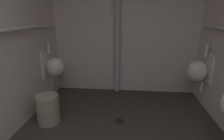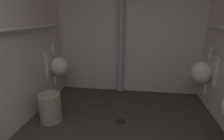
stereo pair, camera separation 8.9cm
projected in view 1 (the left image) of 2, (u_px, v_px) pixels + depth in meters
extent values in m
cube|color=silver|center=(125.00, 23.00, 3.26)|extent=(2.74, 0.06, 2.57)
ellipsoid|color=silver|center=(56.00, 67.00, 3.04)|extent=(0.30, 0.26, 0.34)
cube|color=silver|center=(46.00, 64.00, 3.04)|extent=(0.03, 0.30, 0.44)
cylinder|color=silver|center=(49.00, 49.00, 2.96)|extent=(0.06, 0.06, 0.16)
sphere|color=silver|center=(48.00, 44.00, 2.94)|extent=(0.06, 0.06, 0.06)
cylinder|color=beige|center=(51.00, 81.00, 3.12)|extent=(0.04, 0.04, 0.16)
ellipsoid|color=silver|center=(197.00, 71.00, 2.81)|extent=(0.30, 0.26, 0.34)
cube|color=silver|center=(208.00, 69.00, 2.78)|extent=(0.03, 0.30, 0.44)
cylinder|color=silver|center=(206.00, 52.00, 2.71)|extent=(0.06, 0.06, 0.16)
sphere|color=silver|center=(207.00, 46.00, 2.69)|extent=(0.06, 0.06, 0.06)
cylinder|color=beige|center=(201.00, 87.00, 2.87)|extent=(0.04, 0.04, 0.16)
sphere|color=beige|center=(50.00, 25.00, 3.05)|extent=(0.06, 0.06, 0.06)
sphere|color=beige|center=(206.00, 26.00, 2.79)|extent=(0.06, 0.06, 0.06)
cylinder|color=#B2B2B2|center=(117.00, 23.00, 3.17)|extent=(0.10, 0.10, 2.52)
cylinder|color=black|center=(120.00, 121.00, 2.53)|extent=(0.14, 0.14, 0.01)
cylinder|color=#9E937A|center=(48.00, 109.00, 2.46)|extent=(0.30, 0.30, 0.40)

